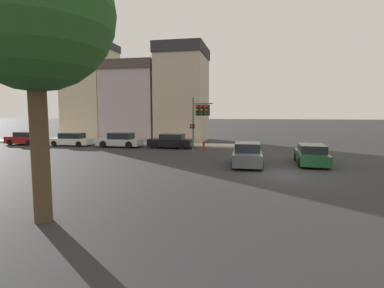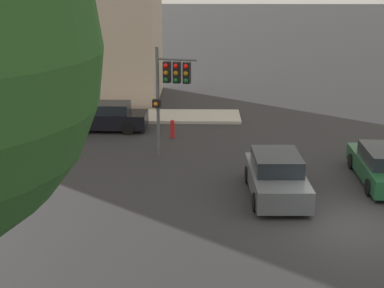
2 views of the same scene
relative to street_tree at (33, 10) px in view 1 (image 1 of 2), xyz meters
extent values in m
plane|color=#28282B|center=(9.58, -8.43, -6.73)|extent=(300.00, 300.00, 0.00)
cube|color=#ADA89E|center=(23.26, 24.17, -6.65)|extent=(2.76, 60.00, 0.16)
cube|color=#BCA893|center=(28.46, 1.97, -1.51)|extent=(7.04, 5.60, 10.44)
cube|color=#2D2D33|center=(28.46, 1.97, 4.36)|extent=(7.32, 5.82, 1.30)
cube|color=#B29EA8|center=(28.81, 8.38, -2.36)|extent=(7.74, 6.70, 8.74)
cube|color=#473D38|center=(28.81, 8.38, 2.57)|extent=(8.05, 6.97, 1.14)
cube|color=beige|center=(28.35, 14.40, -0.83)|extent=(6.83, 5.23, 11.82)
cube|color=#2D2D33|center=(28.35, 14.40, 5.57)|extent=(7.10, 5.43, 0.97)
cylinder|color=#4C3823|center=(0.00, 0.00, -4.29)|extent=(0.57, 0.57, 4.88)
sphere|color=#285623|center=(0.00, 0.00, 0.05)|extent=(5.07, 5.07, 5.07)
cylinder|color=#515456|center=(16.48, -1.76, -4.32)|extent=(0.14, 0.14, 4.84)
cylinder|color=#515456|center=(16.29, -2.61, -2.40)|extent=(0.46, 1.71, 0.10)
cube|color=black|center=(16.39, -2.19, -2.95)|extent=(0.36, 0.36, 0.90)
sphere|color=red|center=(16.20, -2.15, -2.65)|extent=(0.20, 0.20, 0.20)
sphere|color=#99660F|center=(16.20, -2.15, -2.95)|extent=(0.20, 0.20, 0.20)
sphere|color=#0F511E|center=(16.20, -2.15, -3.25)|extent=(0.20, 0.20, 0.20)
cube|color=black|center=(16.29, -2.61, -2.95)|extent=(0.36, 0.36, 0.90)
sphere|color=red|center=(16.11, -2.57, -2.65)|extent=(0.20, 0.20, 0.20)
sphere|color=#99660F|center=(16.11, -2.57, -2.95)|extent=(0.20, 0.20, 0.20)
sphere|color=#0F511E|center=(16.11, -2.57, -3.25)|extent=(0.20, 0.20, 0.20)
cube|color=black|center=(16.20, -3.03, -2.95)|extent=(0.36, 0.36, 0.90)
sphere|color=red|center=(16.02, -2.99, -2.65)|extent=(0.20, 0.20, 0.20)
sphere|color=#99660F|center=(16.02, -2.99, -2.95)|extent=(0.20, 0.20, 0.20)
sphere|color=#0F511E|center=(16.02, -2.99, -3.25)|extent=(0.20, 0.20, 0.20)
cube|color=black|center=(16.30, -1.73, -4.30)|extent=(0.29, 0.39, 0.35)
sphere|color=orange|center=(16.17, -1.70, -4.30)|extent=(0.18, 0.18, 0.18)
cube|color=#4C5156|center=(11.99, -6.40, -6.16)|extent=(4.28, 1.97, 0.79)
cube|color=black|center=(12.16, -6.40, -5.48)|extent=(2.24, 1.70, 0.59)
cylinder|color=black|center=(10.69, -7.32, -6.41)|extent=(0.64, 0.23, 0.64)
cylinder|color=black|center=(10.66, -5.55, -6.41)|extent=(0.64, 0.23, 0.64)
cylinder|color=black|center=(13.32, -7.26, -6.41)|extent=(0.64, 0.23, 0.64)
cylinder|color=black|center=(13.29, -5.49, -6.41)|extent=(0.64, 0.23, 0.64)
cube|color=#194728|center=(13.50, -10.77, -6.22)|extent=(4.74, 2.07, 0.68)
cube|color=black|center=(13.32, -10.77, -5.61)|extent=(2.49, 1.76, 0.54)
cylinder|color=black|center=(14.98, -9.95, -6.42)|extent=(0.64, 0.25, 0.63)
cylinder|color=black|center=(14.91, -11.72, -6.42)|extent=(0.64, 0.25, 0.63)
cylinder|color=black|center=(12.09, -9.83, -6.42)|extent=(0.64, 0.25, 0.63)
cylinder|color=black|center=(12.02, -11.60, -6.42)|extent=(0.64, 0.25, 0.63)
cube|color=black|center=(20.67, 1.42, -6.18)|extent=(1.81, 4.46, 0.76)
cube|color=black|center=(20.66, 1.24, -5.55)|extent=(1.57, 2.33, 0.51)
cylinder|color=black|center=(19.88, 2.81, -6.41)|extent=(0.23, 0.65, 0.64)
cylinder|color=black|center=(21.50, 2.78, -6.41)|extent=(0.23, 0.65, 0.64)
cylinder|color=black|center=(19.83, 0.06, -6.41)|extent=(0.23, 0.65, 0.64)
cylinder|color=black|center=(21.45, 0.03, -6.41)|extent=(0.23, 0.65, 0.64)
cube|color=#B7B7BC|center=(20.46, 6.87, -6.20)|extent=(1.85, 4.59, 0.67)
cube|color=black|center=(20.46, 6.69, -5.55)|extent=(1.61, 2.40, 0.64)
cylinder|color=black|center=(19.64, 8.30, -6.38)|extent=(0.23, 0.72, 0.72)
cylinder|color=black|center=(21.32, 8.28, -6.38)|extent=(0.23, 0.72, 0.72)
cylinder|color=black|center=(19.60, 5.47, -6.38)|extent=(0.23, 0.72, 0.72)
cylinder|color=black|center=(21.29, 5.44, -6.38)|extent=(0.23, 0.72, 0.72)
cube|color=silver|center=(20.62, 12.65, -6.24)|extent=(1.86, 4.66, 0.66)
cube|color=black|center=(20.63, 12.47, -5.62)|extent=(1.59, 2.44, 0.57)
cylinder|color=black|center=(19.77, 14.06, -6.43)|extent=(0.24, 0.61, 0.61)
cylinder|color=black|center=(21.40, 14.10, -6.43)|extent=(0.24, 0.61, 0.61)
cylinder|color=black|center=(19.84, 11.20, -6.43)|extent=(0.24, 0.61, 0.61)
cylinder|color=black|center=(21.47, 11.24, -6.43)|extent=(0.24, 0.61, 0.61)
cube|color=maroon|center=(20.52, 18.27, -6.17)|extent=(1.82, 3.94, 0.76)
cube|color=black|center=(20.52, 18.11, -5.54)|extent=(1.60, 2.05, 0.50)
cylinder|color=black|center=(19.67, 19.49, -6.40)|extent=(0.22, 0.66, 0.66)
cylinder|color=black|center=(21.38, 19.49, -6.40)|extent=(0.22, 0.66, 0.66)
cylinder|color=black|center=(19.67, 17.05, -6.40)|extent=(0.22, 0.66, 0.66)
cylinder|color=black|center=(21.37, 17.05, -6.40)|extent=(0.22, 0.66, 0.66)
cylinder|color=red|center=(19.31, -2.22, -6.36)|extent=(0.20, 0.20, 0.75)
sphere|color=red|center=(19.31, -2.22, -5.92)|extent=(0.22, 0.22, 0.22)
camera|label=1|loc=(-8.43, -6.75, -3.14)|focal=28.00mm
camera|label=2|loc=(-6.16, -3.71, 0.90)|focal=50.00mm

